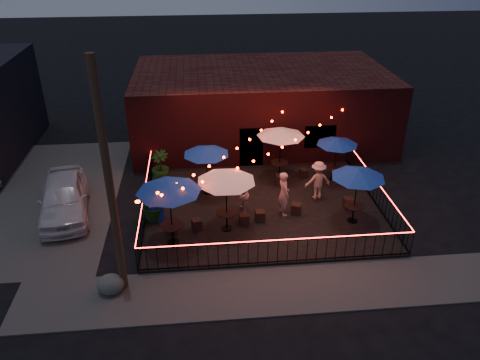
# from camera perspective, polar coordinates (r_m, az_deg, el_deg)

# --- Properties ---
(ground) EXTENTS (110.00, 110.00, 0.00)m
(ground) POSITION_cam_1_polar(r_m,az_deg,el_deg) (18.98, 3.53, -6.71)
(ground) COLOR black
(ground) RESTS_ON ground
(patio) EXTENTS (10.00, 8.00, 0.15)m
(patio) POSITION_cam_1_polar(r_m,az_deg,el_deg) (20.59, 2.69, -3.36)
(patio) COLOR black
(patio) RESTS_ON ground
(sidewalk) EXTENTS (18.00, 2.50, 0.05)m
(sidewalk) POSITION_cam_1_polar(r_m,az_deg,el_deg) (16.45, 5.29, -13.10)
(sidewalk) COLOR #413F3C
(sidewalk) RESTS_ON ground
(brick_building) EXTENTS (14.00, 8.00, 4.00)m
(brick_building) POSITION_cam_1_polar(r_m,az_deg,el_deg) (27.08, 2.53, 9.14)
(brick_building) COLOR #3B1011
(brick_building) RESTS_ON ground
(utility_pole) EXTENTS (0.26, 0.26, 8.00)m
(utility_pole) POSITION_cam_1_polar(r_m,az_deg,el_deg) (14.72, -15.61, -0.67)
(utility_pole) COLOR #3D2F19
(utility_pole) RESTS_ON ground
(fence_front) EXTENTS (10.00, 0.04, 1.04)m
(fence_front) POSITION_cam_1_polar(r_m,az_deg,el_deg) (17.00, 4.62, -8.72)
(fence_front) COLOR black
(fence_front) RESTS_ON patio
(fence_left) EXTENTS (0.04, 8.00, 1.04)m
(fence_left) POSITION_cam_1_polar(r_m,az_deg,el_deg) (20.25, -11.44, -2.60)
(fence_left) COLOR black
(fence_left) RESTS_ON patio
(fence_right) EXTENTS (0.04, 8.00, 1.04)m
(fence_right) POSITION_cam_1_polar(r_m,az_deg,el_deg) (21.53, 16.02, -1.22)
(fence_right) COLOR black
(fence_right) RESTS_ON patio
(festoon_lights) EXTENTS (10.02, 8.72, 1.32)m
(festoon_lights) POSITION_cam_1_polar(r_m,az_deg,el_deg) (19.04, -0.03, 2.28)
(festoon_lights) COLOR #FF1A00
(festoon_lights) RESTS_ON ground
(cafe_table_0) EXTENTS (2.74, 2.74, 2.67)m
(cafe_table_0) POSITION_cam_1_polar(r_m,az_deg,el_deg) (17.15, -8.68, -0.93)
(cafe_table_0) COLOR black
(cafe_table_0) RESTS_ON patio
(cafe_table_1) EXTENTS (2.74, 2.74, 2.28)m
(cafe_table_1) POSITION_cam_1_polar(r_m,az_deg,el_deg) (20.65, -4.14, 3.49)
(cafe_table_1) COLOR black
(cafe_table_1) RESTS_ON patio
(cafe_table_2) EXTENTS (3.00, 3.00, 2.56)m
(cafe_table_2) POSITION_cam_1_polar(r_m,az_deg,el_deg) (17.85, -1.71, 0.25)
(cafe_table_2) COLOR black
(cafe_table_2) RESTS_ON patio
(cafe_table_3) EXTENTS (2.69, 2.69, 2.51)m
(cafe_table_3) POSITION_cam_1_polar(r_m,az_deg,el_deg) (22.06, 5.02, 5.72)
(cafe_table_3) COLOR black
(cafe_table_3) RESTS_ON patio
(cafe_table_4) EXTENTS (2.43, 2.43, 2.39)m
(cafe_table_4) POSITION_cam_1_polar(r_m,az_deg,el_deg) (19.01, 14.24, 0.68)
(cafe_table_4) COLOR black
(cafe_table_4) RESTS_ON patio
(cafe_table_5) EXTENTS (1.96, 1.96, 2.15)m
(cafe_table_5) POSITION_cam_1_polar(r_m,az_deg,el_deg) (22.30, 11.78, 4.55)
(cafe_table_5) COLOR black
(cafe_table_5) RESTS_ON patio
(bistro_chair_0) EXTENTS (0.38, 0.38, 0.43)m
(bistro_chair_0) POSITION_cam_1_polar(r_m,az_deg,el_deg) (18.89, -8.24, -5.83)
(bistro_chair_0) COLOR black
(bistro_chair_0) RESTS_ON patio
(bistro_chair_1) EXTENTS (0.45, 0.45, 0.44)m
(bistro_chair_1) POSITION_cam_1_polar(r_m,az_deg,el_deg) (19.01, -5.30, -5.38)
(bistro_chair_1) COLOR black
(bistro_chair_1) RESTS_ON patio
(bistro_chair_2) EXTENTS (0.42, 0.42, 0.42)m
(bistro_chair_2) POSITION_cam_1_polar(r_m,az_deg,el_deg) (21.45, -7.28, -1.29)
(bistro_chair_2) COLOR black
(bistro_chair_2) RESTS_ON patio
(bistro_chair_3) EXTENTS (0.45, 0.45, 0.42)m
(bistro_chair_3) POSITION_cam_1_polar(r_m,az_deg,el_deg) (21.59, -3.86, -0.90)
(bistro_chair_3) COLOR black
(bistro_chair_3) RESTS_ON patio
(bistro_chair_4) EXTENTS (0.41, 0.41, 0.46)m
(bistro_chair_4) POSITION_cam_1_polar(r_m,az_deg,el_deg) (19.22, 0.49, -4.80)
(bistro_chair_4) COLOR black
(bistro_chair_4) RESTS_ON patio
(bistro_chair_5) EXTENTS (0.39, 0.39, 0.45)m
(bistro_chair_5) POSITION_cam_1_polar(r_m,az_deg,el_deg) (19.44, 2.46, -4.40)
(bistro_chair_5) COLOR black
(bistro_chair_5) RESTS_ON patio
(bistro_chair_6) EXTENTS (0.48, 0.48, 0.50)m
(bistro_chair_6) POSITION_cam_1_polar(r_m,az_deg,el_deg) (22.26, 0.17, 0.24)
(bistro_chair_6) COLOR black
(bistro_chair_6) RESTS_ON patio
(bistro_chair_7) EXTENTS (0.45, 0.45, 0.51)m
(bistro_chair_7) POSITION_cam_1_polar(r_m,az_deg,el_deg) (22.18, 4.92, 0.02)
(bistro_chair_7) COLOR black
(bistro_chair_7) RESTS_ON patio
(bistro_chair_8) EXTENTS (0.50, 0.50, 0.46)m
(bistro_chair_8) POSITION_cam_1_polar(r_m,az_deg,el_deg) (20.04, 6.84, -3.51)
(bistro_chair_8) COLOR black
(bistro_chair_8) RESTS_ON patio
(bistro_chair_9) EXTENTS (0.43, 0.43, 0.47)m
(bistro_chair_9) POSITION_cam_1_polar(r_m,az_deg,el_deg) (20.84, 13.06, -2.73)
(bistro_chair_9) COLOR black
(bistro_chair_9) RESTS_ON patio
(bistro_chair_10) EXTENTS (0.45, 0.45, 0.41)m
(bistro_chair_10) POSITION_cam_1_polar(r_m,az_deg,el_deg) (23.01, 7.76, 0.81)
(bistro_chair_10) COLOR black
(bistro_chair_10) RESTS_ON patio
(bistro_chair_11) EXTENTS (0.46, 0.46, 0.48)m
(bistro_chair_11) POSITION_cam_1_polar(r_m,az_deg,el_deg) (22.89, 12.14, 0.36)
(bistro_chair_11) COLOR black
(bistro_chair_11) RESTS_ON patio
(patron_a) EXTENTS (0.62, 0.81, 1.97)m
(patron_a) POSITION_cam_1_polar(r_m,az_deg,el_deg) (19.58, 5.34, -1.66)
(patron_a) COLOR tan
(patron_a) RESTS_ON patio
(patron_b) EXTENTS (0.78, 0.94, 1.78)m
(patron_b) POSITION_cam_1_polar(r_m,az_deg,el_deg) (19.63, 0.15, -1.77)
(patron_b) COLOR beige
(patron_b) RESTS_ON patio
(patron_c) EXTENTS (1.23, 0.80, 1.78)m
(patron_c) POSITION_cam_1_polar(r_m,az_deg,el_deg) (21.00, 9.47, -0.03)
(patron_c) COLOR #D29C8C
(patron_c) RESTS_ON patio
(potted_shrub_a) EXTENTS (1.71, 1.61, 1.51)m
(potted_shrub_a) POSITION_cam_1_polar(r_m,az_deg,el_deg) (19.62, -10.47, -2.76)
(potted_shrub_a) COLOR #0D3B0E
(potted_shrub_a) RESTS_ON patio
(potted_shrub_b) EXTENTS (0.78, 0.66, 1.33)m
(potted_shrub_b) POSITION_cam_1_polar(r_m,az_deg,el_deg) (21.03, -10.18, -0.77)
(potted_shrub_b) COLOR #14390E
(potted_shrub_b) RESTS_ON patio
(potted_shrub_c) EXTENTS (1.12, 1.12, 1.51)m
(potted_shrub_c) POSITION_cam_1_polar(r_m,az_deg,el_deg) (22.60, -9.72, 1.69)
(potted_shrub_c) COLOR #0E3B0C
(potted_shrub_c) RESTS_ON patio
(cooler) EXTENTS (0.67, 0.52, 0.80)m
(cooler) POSITION_cam_1_polar(r_m,az_deg,el_deg) (19.68, -10.11, -3.81)
(cooler) COLOR #1134AB
(cooler) RESTS_ON patio
(boulder) EXTENTS (0.98, 0.86, 0.70)m
(boulder) POSITION_cam_1_polar(r_m,az_deg,el_deg) (16.65, -15.48, -12.16)
(boulder) COLOR #4D4D47
(boulder) RESTS_ON ground
(car_white) EXTENTS (2.78, 5.10, 1.64)m
(car_white) POSITION_cam_1_polar(r_m,az_deg,el_deg) (21.25, -20.69, -1.94)
(car_white) COLOR white
(car_white) RESTS_ON ground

